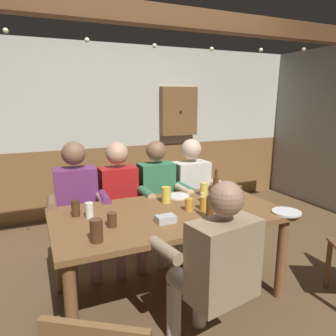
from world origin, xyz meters
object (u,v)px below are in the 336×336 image
(person_1, at_px, (121,198))
(bottle_1, at_px, (216,183))
(plate_1, at_px, (178,196))
(pint_glass_7, at_px, (204,189))
(wall_dart_cabinet, at_px, (179,111))
(pint_glass_8, at_px, (189,205))
(pint_glass_5, at_px, (204,203))
(person_3, at_px, (194,188))
(pint_glass_6, at_px, (96,231))
(table_candle, at_px, (202,197))
(pint_glass_1, at_px, (89,210))
(person_4, at_px, (215,263))
(pint_glass_3, at_px, (76,208))
(pint_glass_2, at_px, (166,195))
(person_0, at_px, (77,202))
(bottle_0, at_px, (210,206))
(dining_table, at_px, (169,223))
(person_2, at_px, (159,194))
(condiment_caddy, at_px, (166,219))
(pint_glass_0, at_px, (238,192))
(plate_0, at_px, (286,212))
(pint_glass_4, at_px, (112,220))

(person_1, height_order, bottle_1, person_1)
(plate_1, xyz_separation_m, pint_glass_7, (0.24, -0.05, 0.05))
(wall_dart_cabinet, bearing_deg, pint_glass_8, -113.56)
(pint_glass_5, bearing_deg, person_3, 67.11)
(pint_glass_6, bearing_deg, pint_glass_5, 14.76)
(bottle_1, relative_size, wall_dart_cabinet, 0.33)
(table_candle, height_order, pint_glass_1, pint_glass_1)
(person_4, relative_size, pint_glass_3, 9.45)
(person_1, relative_size, wall_dart_cabinet, 1.72)
(pint_glass_2, height_order, pint_glass_7, pint_glass_2)
(pint_glass_6, height_order, wall_dart_cabinet, wall_dart_cabinet)
(person_0, distance_m, table_candle, 1.16)
(person_0, bearing_deg, bottle_0, 133.02)
(pint_glass_3, bearing_deg, dining_table, -16.20)
(person_1, bearing_deg, person_4, 97.33)
(person_1, height_order, person_2, person_1)
(person_3, relative_size, condiment_caddy, 8.54)
(person_0, height_order, person_4, person_0)
(person_3, height_order, pint_glass_8, person_3)
(pint_glass_7, height_order, wall_dart_cabinet, wall_dart_cabinet)
(person_0, xyz_separation_m, person_1, (0.41, -0.01, -0.02))
(wall_dart_cabinet, bearing_deg, person_1, -132.96)
(condiment_caddy, relative_size, pint_glass_5, 1.29)
(plate_1, height_order, pint_glass_6, pint_glass_6)
(pint_glass_0, height_order, pint_glass_1, pint_glass_1)
(dining_table, xyz_separation_m, person_3, (0.61, 0.71, 0.03))
(plate_0, bearing_deg, pint_glass_3, 158.50)
(plate_0, distance_m, pint_glass_2, 0.99)
(person_3, bearing_deg, pint_glass_1, 24.41)
(person_1, xyz_separation_m, pint_glass_0, (0.92, -0.62, 0.12))
(plate_1, relative_size, pint_glass_6, 1.39)
(dining_table, xyz_separation_m, person_2, (0.20, 0.70, 0.02))
(pint_glass_6, relative_size, pint_glass_8, 1.46)
(pint_glass_5, bearing_deg, pint_glass_3, 164.54)
(plate_0, bearing_deg, dining_table, 154.39)
(bottle_0, relative_size, pint_glass_8, 2.53)
(person_1, height_order, pint_glass_0, person_1)
(wall_dart_cabinet, bearing_deg, condiment_caddy, -117.71)
(pint_glass_0, relative_size, pint_glass_8, 1.09)
(pint_glass_0, bearing_deg, wall_dart_cabinet, 79.82)
(table_candle, distance_m, plate_1, 0.25)
(person_4, distance_m, pint_glass_6, 0.76)
(plate_0, bearing_deg, condiment_caddy, 167.40)
(pint_glass_2, height_order, pint_glass_3, pint_glass_2)
(pint_glass_3, xyz_separation_m, pint_glass_4, (0.20, -0.31, -0.01))
(pint_glass_0, bearing_deg, person_0, 154.53)
(person_4, bearing_deg, person_1, 87.49)
(person_3, bearing_deg, dining_table, 47.97)
(person_3, bearing_deg, person_4, 64.96)
(plate_0, xyz_separation_m, pint_glass_7, (-0.36, 0.67, 0.05))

